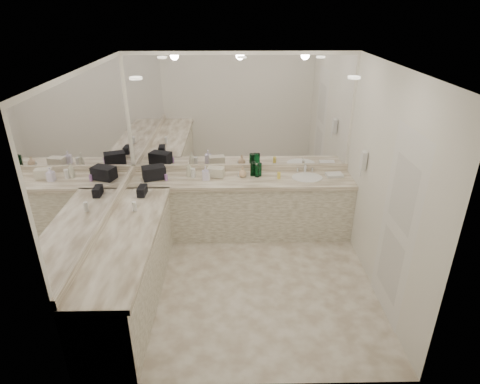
{
  "coord_description": "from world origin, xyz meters",
  "views": [
    {
      "loc": [
        -0.11,
        -4.07,
        3.18
      ],
      "look_at": [
        -0.03,
        0.4,
        1.06
      ],
      "focal_mm": 30.0,
      "sensor_mm": 36.0,
      "label": 1
    }
  ],
  "objects_px": {
    "sink": "(307,178)",
    "black_toiletry_bag": "(154,173)",
    "soap_bottle_a": "(189,169)",
    "cream_cosmetic_case": "(216,173)",
    "soap_bottle_b": "(205,173)",
    "hand_towel": "(334,175)",
    "soap_bottle_c": "(243,172)",
    "wall_phone": "(363,160)"
  },
  "relations": [
    {
      "from": "hand_towel",
      "to": "soap_bottle_c",
      "type": "height_order",
      "value": "soap_bottle_c"
    },
    {
      "from": "cream_cosmetic_case",
      "to": "soap_bottle_a",
      "type": "height_order",
      "value": "soap_bottle_a"
    },
    {
      "from": "sink",
      "to": "cream_cosmetic_case",
      "type": "xyz_separation_m",
      "value": [
        -1.31,
        0.05,
        0.07
      ]
    },
    {
      "from": "wall_phone",
      "to": "soap_bottle_b",
      "type": "height_order",
      "value": "wall_phone"
    },
    {
      "from": "soap_bottle_c",
      "to": "soap_bottle_b",
      "type": "bearing_deg",
      "value": -169.87
    },
    {
      "from": "hand_towel",
      "to": "soap_bottle_c",
      "type": "xyz_separation_m",
      "value": [
        -1.33,
        0.0,
        0.06
      ]
    },
    {
      "from": "black_toiletry_bag",
      "to": "cream_cosmetic_case",
      "type": "xyz_separation_m",
      "value": [
        0.87,
        0.06,
        -0.02
      ]
    },
    {
      "from": "cream_cosmetic_case",
      "to": "soap_bottle_a",
      "type": "bearing_deg",
      "value": -172.75
    },
    {
      "from": "cream_cosmetic_case",
      "to": "hand_towel",
      "type": "bearing_deg",
      "value": 10.73
    },
    {
      "from": "sink",
      "to": "soap_bottle_c",
      "type": "bearing_deg",
      "value": 177.04
    },
    {
      "from": "black_toiletry_bag",
      "to": "soap_bottle_a",
      "type": "relative_size",
      "value": 1.46
    },
    {
      "from": "black_toiletry_bag",
      "to": "soap_bottle_a",
      "type": "xyz_separation_m",
      "value": [
        0.49,
        0.09,
        0.02
      ]
    },
    {
      "from": "sink",
      "to": "soap_bottle_a",
      "type": "height_order",
      "value": "soap_bottle_a"
    },
    {
      "from": "black_toiletry_bag",
      "to": "hand_towel",
      "type": "relative_size",
      "value": 1.34
    },
    {
      "from": "sink",
      "to": "soap_bottle_c",
      "type": "distance_m",
      "value": 0.93
    },
    {
      "from": "sink",
      "to": "black_toiletry_bag",
      "type": "bearing_deg",
      "value": -179.86
    },
    {
      "from": "sink",
      "to": "black_toiletry_bag",
      "type": "height_order",
      "value": "black_toiletry_bag"
    },
    {
      "from": "sink",
      "to": "wall_phone",
      "type": "relative_size",
      "value": 1.83
    },
    {
      "from": "cream_cosmetic_case",
      "to": "black_toiletry_bag",
      "type": "bearing_deg",
      "value": -165.07
    },
    {
      "from": "hand_towel",
      "to": "soap_bottle_b",
      "type": "distance_m",
      "value": 1.86
    },
    {
      "from": "wall_phone",
      "to": "soap_bottle_b",
      "type": "relative_size",
      "value": 1.17
    },
    {
      "from": "black_toiletry_bag",
      "to": "hand_towel",
      "type": "xyz_separation_m",
      "value": [
        2.59,
        0.05,
        -0.07
      ]
    },
    {
      "from": "soap_bottle_a",
      "to": "hand_towel",
      "type": "bearing_deg",
      "value": -0.91
    },
    {
      "from": "wall_phone",
      "to": "soap_bottle_c",
      "type": "relative_size",
      "value": 1.57
    },
    {
      "from": "wall_phone",
      "to": "black_toiletry_bag",
      "type": "distance_m",
      "value": 2.86
    },
    {
      "from": "cream_cosmetic_case",
      "to": "soap_bottle_c",
      "type": "distance_m",
      "value": 0.39
    },
    {
      "from": "soap_bottle_a",
      "to": "cream_cosmetic_case",
      "type": "bearing_deg",
      "value": -3.75
    },
    {
      "from": "soap_bottle_a",
      "to": "soap_bottle_b",
      "type": "distance_m",
      "value": 0.27
    },
    {
      "from": "wall_phone",
      "to": "soap_bottle_c",
      "type": "distance_m",
      "value": 1.67
    },
    {
      "from": "cream_cosmetic_case",
      "to": "hand_towel",
      "type": "relative_size",
      "value": 0.99
    },
    {
      "from": "wall_phone",
      "to": "soap_bottle_a",
      "type": "relative_size",
      "value": 1.12
    },
    {
      "from": "sink",
      "to": "soap_bottle_a",
      "type": "distance_m",
      "value": 1.7
    },
    {
      "from": "sink",
      "to": "black_toiletry_bag",
      "type": "relative_size",
      "value": 1.4
    },
    {
      "from": "soap_bottle_a",
      "to": "wall_phone",
      "type": "bearing_deg",
      "value": -14.13
    },
    {
      "from": "sink",
      "to": "cream_cosmetic_case",
      "type": "distance_m",
      "value": 1.32
    },
    {
      "from": "hand_towel",
      "to": "soap_bottle_b",
      "type": "xyz_separation_m",
      "value": [
        -1.85,
        -0.09,
        0.08
      ]
    },
    {
      "from": "black_toiletry_bag",
      "to": "hand_towel",
      "type": "height_order",
      "value": "black_toiletry_bag"
    },
    {
      "from": "wall_phone",
      "to": "black_toiletry_bag",
      "type": "xyz_separation_m",
      "value": [
        -2.79,
        0.49,
        -0.36
      ]
    },
    {
      "from": "soap_bottle_a",
      "to": "soap_bottle_b",
      "type": "bearing_deg",
      "value": -27.33
    },
    {
      "from": "cream_cosmetic_case",
      "to": "sink",
      "type": "bearing_deg",
      "value": 8.62
    },
    {
      "from": "soap_bottle_b",
      "to": "black_toiletry_bag",
      "type": "bearing_deg",
      "value": 176.82
    },
    {
      "from": "sink",
      "to": "soap_bottle_a",
      "type": "relative_size",
      "value": 2.05
    }
  ]
}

